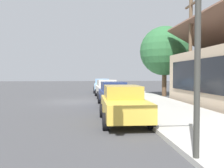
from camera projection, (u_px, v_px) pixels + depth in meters
name	position (u px, v px, depth m)	size (l,w,h in m)	color
ground_plane	(74.00, 102.00, 18.84)	(120.00, 120.00, 0.00)	#424244
sidewalk_curb	(145.00, 100.00, 19.37)	(60.00, 4.20, 0.16)	#B2AFA8
car_skyblue	(102.00, 85.00, 28.66)	(4.77, 2.11, 1.59)	#8CB7E0
car_ivory	(107.00, 88.00, 22.55)	(4.63, 2.19, 1.59)	silver
car_navy	(114.00, 93.00, 16.43)	(4.50, 2.08, 1.59)	navy
car_mustard	(123.00, 104.00, 10.71)	(4.53, 2.01, 1.59)	gold
shade_tree	(164.00, 51.00, 23.51)	(4.72, 4.72, 6.72)	brown
traffic_light_main	(152.00, 12.00, 5.44)	(0.37, 2.79, 5.20)	#383833
utility_pole_wooden	(190.00, 48.00, 17.00)	(1.80, 0.24, 7.50)	brown
fire_hydrant_red	(121.00, 91.00, 23.25)	(0.22, 0.22, 0.71)	red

